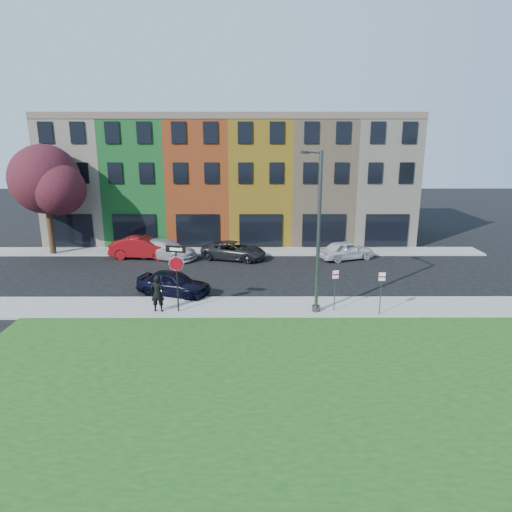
{
  "coord_description": "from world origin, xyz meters",
  "views": [
    {
      "loc": [
        -0.48,
        -19.35,
        8.7
      ],
      "look_at": [
        -0.41,
        4.0,
        2.58
      ],
      "focal_mm": 32.0,
      "sensor_mm": 36.0,
      "label": 1
    }
  ],
  "objects_px": {
    "stop_sign": "(176,265)",
    "sedan_near": "(173,283)",
    "street_lamp": "(317,233)",
    "man": "(157,293)"
  },
  "relations": [
    {
      "from": "stop_sign",
      "to": "sedan_near",
      "type": "bearing_deg",
      "value": 120.18
    },
    {
      "from": "man",
      "to": "sedan_near",
      "type": "relative_size",
      "value": 0.42
    },
    {
      "from": "man",
      "to": "street_lamp",
      "type": "xyz_separation_m",
      "value": [
        7.95,
        0.16,
        3.07
      ]
    },
    {
      "from": "sedan_near",
      "to": "street_lamp",
      "type": "height_order",
      "value": "street_lamp"
    },
    {
      "from": "street_lamp",
      "to": "sedan_near",
      "type": "bearing_deg",
      "value": 146.45
    },
    {
      "from": "stop_sign",
      "to": "man",
      "type": "xyz_separation_m",
      "value": [
        -1.02,
        0.01,
        -1.47
      ]
    },
    {
      "from": "stop_sign",
      "to": "sedan_near",
      "type": "relative_size",
      "value": 0.76
    },
    {
      "from": "man",
      "to": "street_lamp",
      "type": "relative_size",
      "value": 0.24
    },
    {
      "from": "stop_sign",
      "to": "sedan_near",
      "type": "distance_m",
      "value": 3.37
    },
    {
      "from": "stop_sign",
      "to": "man",
      "type": "distance_m",
      "value": 1.79
    }
  ]
}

